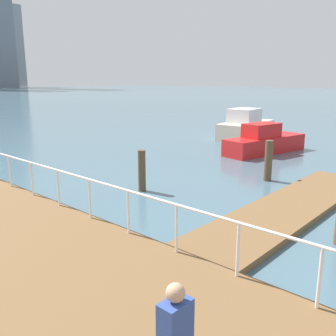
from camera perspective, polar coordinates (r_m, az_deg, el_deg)
The scene contains 8 objects.
ground_plane at distance 19.88m, azimuth -21.12°, elevation 1.04°, with size 300.00×300.00×0.00m, color #476675.
floating_dock at distance 12.01m, azimuth 17.61°, elevation -6.07°, with size 10.46×2.00×0.18m, color brown.
boardwalk_railing at distance 7.80m, azimuth 1.30°, elevation -7.20°, with size 0.06×23.87×1.08m.
dock_piling_4 at distance 15.31m, azimuth 15.06°, elevation 1.08°, with size 0.30×0.30×1.62m, color brown.
dock_piling_5 at distance 13.46m, azimuth -4.01°, elevation -0.41°, with size 0.27×0.27×1.50m, color brown.
moored_boat_1 at distance 21.09m, azimuth 14.48°, elevation 3.89°, with size 5.45×2.41×1.64m.
moored_boat_2 at distance 26.18m, azimuth 11.78°, elevation 6.19°, with size 5.24×2.55×2.02m.
skyline_tower_7 at distance 195.29m, azimuth -23.03°, elevation 16.67°, with size 9.67×9.20×36.42m, color #8C939E.
Camera 1 is at (-8.70, 2.57, 3.98)m, focal length 39.96 mm.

